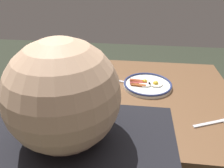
{
  "coord_description": "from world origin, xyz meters",
  "views": [
    {
      "loc": [
        -0.12,
        0.97,
        1.31
      ],
      "look_at": [
        0.01,
        -0.03,
        0.76
      ],
      "focal_mm": 34.87,
      "sensor_mm": 36.0,
      "label": 1
    }
  ],
  "objects_px": {
    "plate_near_main": "(57,91)",
    "butter_knife": "(217,122)",
    "coffee_mug": "(13,112)",
    "plate_center_pancakes": "(148,84)",
    "cell_phone": "(59,64)",
    "fork_near": "(41,77)",
    "fork_far": "(110,79)"
  },
  "relations": [
    {
      "from": "plate_center_pancakes",
      "to": "butter_knife",
      "type": "xyz_separation_m",
      "value": [
        -0.28,
        0.28,
        -0.01
      ]
    },
    {
      "from": "plate_near_main",
      "to": "plate_center_pancakes",
      "type": "distance_m",
      "value": 0.49
    },
    {
      "from": "plate_near_main",
      "to": "cell_phone",
      "type": "relative_size",
      "value": 1.43
    },
    {
      "from": "coffee_mug",
      "to": "fork_far",
      "type": "relative_size",
      "value": 0.6
    },
    {
      "from": "plate_near_main",
      "to": "cell_phone",
      "type": "distance_m",
      "value": 0.37
    },
    {
      "from": "cell_phone",
      "to": "fork_near",
      "type": "distance_m",
      "value": 0.19
    },
    {
      "from": "cell_phone",
      "to": "fork_far",
      "type": "xyz_separation_m",
      "value": [
        -0.36,
        0.17,
        -0.0
      ]
    },
    {
      "from": "plate_near_main",
      "to": "butter_knife",
      "type": "distance_m",
      "value": 0.77
    },
    {
      "from": "cell_phone",
      "to": "fork_near",
      "type": "xyz_separation_m",
      "value": [
        0.05,
        0.19,
        -0.0
      ]
    },
    {
      "from": "plate_near_main",
      "to": "butter_knife",
      "type": "bearing_deg",
      "value": 168.79
    },
    {
      "from": "plate_center_pancakes",
      "to": "cell_phone",
      "type": "xyz_separation_m",
      "value": [
        0.58,
        -0.23,
        -0.01
      ]
    },
    {
      "from": "plate_center_pancakes",
      "to": "butter_knife",
      "type": "height_order",
      "value": "plate_center_pancakes"
    },
    {
      "from": "cell_phone",
      "to": "fork_far",
      "type": "relative_size",
      "value": 0.77
    },
    {
      "from": "fork_far",
      "to": "butter_knife",
      "type": "height_order",
      "value": "same"
    },
    {
      "from": "plate_center_pancakes",
      "to": "cell_phone",
      "type": "height_order",
      "value": "plate_center_pancakes"
    },
    {
      "from": "fork_near",
      "to": "fork_far",
      "type": "distance_m",
      "value": 0.41
    },
    {
      "from": "coffee_mug",
      "to": "butter_knife",
      "type": "bearing_deg",
      "value": -173.35
    },
    {
      "from": "cell_phone",
      "to": "butter_knife",
      "type": "height_order",
      "value": "cell_phone"
    },
    {
      "from": "fork_near",
      "to": "butter_knife",
      "type": "bearing_deg",
      "value": 160.88
    },
    {
      "from": "coffee_mug",
      "to": "fork_near",
      "type": "distance_m",
      "value": 0.42
    },
    {
      "from": "cell_phone",
      "to": "butter_knife",
      "type": "bearing_deg",
      "value": -178.19
    },
    {
      "from": "butter_knife",
      "to": "plate_center_pancakes",
      "type": "bearing_deg",
      "value": -44.23
    },
    {
      "from": "plate_near_main",
      "to": "butter_knife",
      "type": "height_order",
      "value": "plate_near_main"
    },
    {
      "from": "plate_near_main",
      "to": "fork_far",
      "type": "xyz_separation_m",
      "value": [
        -0.25,
        -0.19,
        -0.01
      ]
    },
    {
      "from": "plate_center_pancakes",
      "to": "butter_knife",
      "type": "relative_size",
      "value": 1.22
    },
    {
      "from": "coffee_mug",
      "to": "fork_far",
      "type": "distance_m",
      "value": 0.56
    },
    {
      "from": "plate_near_main",
      "to": "coffee_mug",
      "type": "bearing_deg",
      "value": 69.68
    },
    {
      "from": "plate_near_main",
      "to": "fork_near",
      "type": "height_order",
      "value": "plate_near_main"
    },
    {
      "from": "coffee_mug",
      "to": "fork_far",
      "type": "xyz_separation_m",
      "value": [
        -0.35,
        -0.44,
        -0.04
      ]
    },
    {
      "from": "coffee_mug",
      "to": "cell_phone",
      "type": "distance_m",
      "value": 0.6
    },
    {
      "from": "plate_near_main",
      "to": "fork_far",
      "type": "height_order",
      "value": "plate_near_main"
    },
    {
      "from": "plate_center_pancakes",
      "to": "coffee_mug",
      "type": "height_order",
      "value": "coffee_mug"
    }
  ]
}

